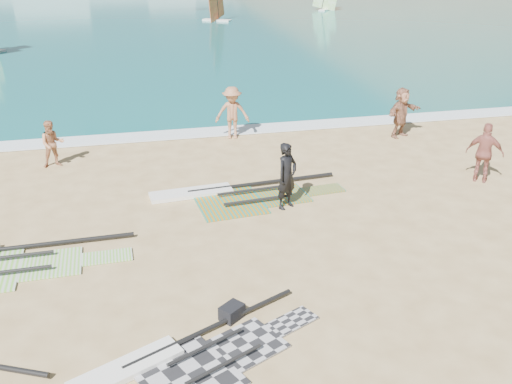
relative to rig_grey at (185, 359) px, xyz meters
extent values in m
plane|color=tan|center=(3.07, 0.96, -0.05)|extent=(300.00, 300.00, 0.00)
cube|color=white|center=(3.07, 13.26, -0.05)|extent=(300.00, 1.20, 0.04)
cube|color=#242426|center=(-0.01, -0.41, -0.03)|extent=(2.13, 2.21, 0.04)
cube|color=#242426|center=(1.23, 0.19, -0.03)|extent=(1.56, 1.52, 0.04)
cube|color=#242426|center=(2.23, 0.67, -0.03)|extent=(1.15, 0.91, 0.04)
cylinder|color=black|center=(0.66, 0.77, 0.05)|extent=(3.60, 1.78, 0.09)
cylinder|color=black|center=(0.40, 0.12, 0.11)|extent=(1.50, 0.76, 0.07)
cylinder|color=black|center=(0.66, -0.42, 0.11)|extent=(1.50, 0.76, 0.07)
cube|color=white|center=(-1.04, -0.04, 0.01)|extent=(2.09, 1.39, 0.12)
cube|color=#75D236|center=(-2.71, 4.09, -0.03)|extent=(1.42, 1.32, 0.04)
cube|color=#75D236|center=(-1.42, 4.13, -0.03)|extent=(1.20, 0.63, 0.04)
cylinder|color=black|center=(-3.03, 4.98, 0.05)|extent=(4.56, 0.23, 0.11)
cylinder|color=black|center=(-3.61, 4.42, 0.11)|extent=(1.89, 0.13, 0.08)
cylinder|color=black|center=(-3.59, 3.72, 0.11)|extent=(1.89, 0.13, 0.08)
cube|color=orange|center=(2.03, 6.54, -0.03)|extent=(2.04, 2.22, 0.04)
cube|color=orange|center=(3.68, 6.69, -0.03)|extent=(1.56, 1.47, 0.04)
cube|color=orange|center=(5.01, 6.81, -0.03)|extent=(1.29, 0.73, 0.04)
cylinder|color=black|center=(3.28, 7.59, 0.05)|extent=(4.74, 0.55, 0.11)
cylinder|color=black|center=(2.72, 6.96, 0.11)|extent=(1.96, 0.26, 0.08)
cylinder|color=black|center=(2.79, 6.25, 0.11)|extent=(1.96, 0.26, 0.08)
cube|color=white|center=(1.02, 7.38, 0.01)|extent=(2.53, 0.89, 0.12)
cube|color=black|center=(1.08, 1.08, 0.10)|extent=(0.58, 0.56, 0.30)
imported|color=black|center=(3.59, 5.92, 0.92)|extent=(0.84, 0.77, 1.93)
imported|color=#B87A53|center=(-3.18, 10.83, 0.75)|extent=(0.88, 0.75, 1.60)
imported|color=#A46C4B|center=(3.26, 12.46, 0.96)|extent=(1.41, 0.96, 2.01)
imported|color=#A0594D|center=(10.14, 6.39, 0.91)|extent=(1.17, 1.07, 1.92)
imported|color=#9F694E|center=(9.65, 11.18, 0.92)|extent=(1.86, 1.31, 1.94)
cube|color=white|center=(8.34, 47.07, 0.06)|extent=(2.70, 2.21, 0.16)
cube|color=red|center=(8.34, 47.07, 1.39)|extent=(1.95, 2.79, 2.98)
cube|color=white|center=(21.38, 53.46, 0.05)|extent=(2.00, 2.32, 0.14)
camera|label=1|loc=(-0.58, -8.34, 6.99)|focal=40.00mm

